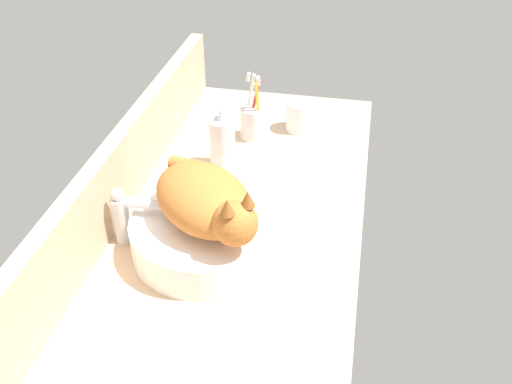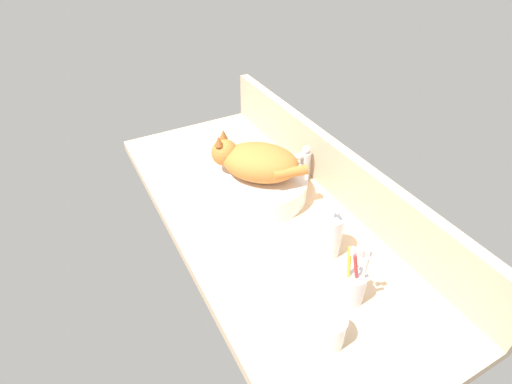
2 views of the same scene
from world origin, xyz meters
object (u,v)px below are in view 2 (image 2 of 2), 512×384
object	(u,v)px
sink_basin	(260,186)
cat	(256,161)
water_glass	(329,330)
toothbrush_cup	(353,285)
faucet	(303,163)
soap_dispenser	(330,235)

from	to	relation	value
sink_basin	cat	world-z (taller)	cat
water_glass	toothbrush_cup	bearing A→B (deg)	119.77
sink_basin	faucet	xyz separation A→B (cm)	(-0.66, 17.17, 3.44)
sink_basin	toothbrush_cup	distance (cm)	48.24
sink_basin	soap_dispenser	bearing A→B (deg)	7.75
sink_basin	water_glass	distance (cm)	56.49
faucet	water_glass	world-z (taller)	faucet
cat	water_glass	size ratio (longest dim) A/B	3.55
water_glass	soap_dispenser	bearing A→B (deg)	143.79
water_glass	sink_basin	bearing A→B (deg)	167.47
soap_dispenser	toothbrush_cup	world-z (taller)	toothbrush_cup
sink_basin	faucet	world-z (taller)	faucet
cat	sink_basin	bearing A→B (deg)	48.87
sink_basin	faucet	size ratio (longest dim) A/B	2.31
sink_basin	cat	size ratio (longest dim) A/B	1.06
sink_basin	water_glass	xyz separation A→B (cm)	(55.14, -12.25, -0.12)
sink_basin	soap_dispenser	distance (cm)	32.81
faucet	water_glass	xyz separation A→B (cm)	(55.80, -29.42, -3.56)
toothbrush_cup	water_glass	size ratio (longest dim) A/B	2.23
faucet	toothbrush_cup	world-z (taller)	toothbrush_cup
soap_dispenser	water_glass	world-z (taller)	soap_dispenser
sink_basin	toothbrush_cup	world-z (taller)	toothbrush_cup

